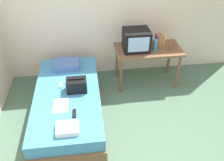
{
  "coord_description": "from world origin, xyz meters",
  "views": [
    {
      "loc": [
        -0.46,
        -1.98,
        2.73
      ],
      "look_at": [
        -0.1,
        0.91,
        0.52
      ],
      "focal_mm": 36.98,
      "sensor_mm": 36.0,
      "label": 1
    }
  ],
  "objects_px": {
    "picture_frame": "(172,45)",
    "pillow": "(67,64)",
    "bed": "(69,105)",
    "handbag": "(77,85)",
    "magazine": "(61,106)",
    "folded_towel": "(68,128)",
    "remote_dark": "(74,113)",
    "desk": "(148,53)",
    "book_row": "(160,40)",
    "tv": "(136,40)",
    "water_bottle": "(155,45)",
    "remote_silver": "(61,85)"
  },
  "relations": [
    {
      "from": "magazine",
      "to": "folded_towel",
      "type": "bearing_deg",
      "value": -76.68
    },
    {
      "from": "tv",
      "to": "remote_silver",
      "type": "height_order",
      "value": "tv"
    },
    {
      "from": "picture_frame",
      "to": "magazine",
      "type": "distance_m",
      "value": 2.13
    },
    {
      "from": "pillow",
      "to": "remote_dark",
      "type": "relative_size",
      "value": 2.73
    },
    {
      "from": "pillow",
      "to": "remote_dark",
      "type": "distance_m",
      "value": 1.17
    },
    {
      "from": "handbag",
      "to": "magazine",
      "type": "xyz_separation_m",
      "value": [
        -0.23,
        -0.32,
        -0.1
      ]
    },
    {
      "from": "desk",
      "to": "water_bottle",
      "type": "height_order",
      "value": "water_bottle"
    },
    {
      "from": "tv",
      "to": "water_bottle",
      "type": "height_order",
      "value": "tv"
    },
    {
      "from": "pillow",
      "to": "magazine",
      "type": "xyz_separation_m",
      "value": [
        -0.06,
        -0.98,
        -0.05
      ]
    },
    {
      "from": "picture_frame",
      "to": "water_bottle",
      "type": "bearing_deg",
      "value": 178.64
    },
    {
      "from": "water_bottle",
      "to": "remote_silver",
      "type": "relative_size",
      "value": 1.4
    },
    {
      "from": "magazine",
      "to": "remote_dark",
      "type": "relative_size",
      "value": 1.86
    },
    {
      "from": "remote_dark",
      "to": "handbag",
      "type": "bearing_deg",
      "value": 85.33
    },
    {
      "from": "picture_frame",
      "to": "remote_silver",
      "type": "height_order",
      "value": "picture_frame"
    },
    {
      "from": "picture_frame",
      "to": "remote_dark",
      "type": "bearing_deg",
      "value": -146.08
    },
    {
      "from": "bed",
      "to": "picture_frame",
      "type": "height_order",
      "value": "picture_frame"
    },
    {
      "from": "bed",
      "to": "pillow",
      "type": "distance_m",
      "value": 0.76
    },
    {
      "from": "picture_frame",
      "to": "remote_dark",
      "type": "distance_m",
      "value": 2.06
    },
    {
      "from": "bed",
      "to": "handbag",
      "type": "xyz_separation_m",
      "value": [
        0.16,
        0.03,
        0.36
      ]
    },
    {
      "from": "pillow",
      "to": "folded_towel",
      "type": "height_order",
      "value": "pillow"
    },
    {
      "from": "desk",
      "to": "book_row",
      "type": "height_order",
      "value": "book_row"
    },
    {
      "from": "remote_dark",
      "to": "book_row",
      "type": "bearing_deg",
      "value": 40.65
    },
    {
      "from": "water_bottle",
      "to": "remote_dark",
      "type": "height_order",
      "value": "water_bottle"
    },
    {
      "from": "pillow",
      "to": "magazine",
      "type": "distance_m",
      "value": 0.98
    },
    {
      "from": "bed",
      "to": "remote_silver",
      "type": "bearing_deg",
      "value": 118.94
    },
    {
      "from": "desk",
      "to": "picture_frame",
      "type": "bearing_deg",
      "value": -12.18
    },
    {
      "from": "bed",
      "to": "folded_towel",
      "type": "height_order",
      "value": "folded_towel"
    },
    {
      "from": "desk",
      "to": "handbag",
      "type": "distance_m",
      "value": 1.46
    },
    {
      "from": "handbag",
      "to": "magazine",
      "type": "height_order",
      "value": "handbag"
    },
    {
      "from": "remote_silver",
      "to": "desk",
      "type": "bearing_deg",
      "value": 20.5
    },
    {
      "from": "picture_frame",
      "to": "pillow",
      "type": "height_order",
      "value": "picture_frame"
    },
    {
      "from": "magazine",
      "to": "folded_towel",
      "type": "distance_m",
      "value": 0.48
    },
    {
      "from": "book_row",
      "to": "handbag",
      "type": "distance_m",
      "value": 1.71
    },
    {
      "from": "handbag",
      "to": "magazine",
      "type": "distance_m",
      "value": 0.4
    },
    {
      "from": "folded_towel",
      "to": "water_bottle",
      "type": "bearing_deg",
      "value": 43.79
    },
    {
      "from": "remote_silver",
      "to": "folded_towel",
      "type": "bearing_deg",
      "value": -81.78
    },
    {
      "from": "pillow",
      "to": "remote_silver",
      "type": "height_order",
      "value": "pillow"
    },
    {
      "from": "magazine",
      "to": "remote_silver",
      "type": "bearing_deg",
      "value": 93.02
    },
    {
      "from": "tv",
      "to": "folded_towel",
      "type": "relative_size",
      "value": 1.57
    },
    {
      "from": "folded_towel",
      "to": "handbag",
      "type": "bearing_deg",
      "value": 81.12
    },
    {
      "from": "picture_frame",
      "to": "magazine",
      "type": "relative_size",
      "value": 0.58
    },
    {
      "from": "picture_frame",
      "to": "handbag",
      "type": "height_order",
      "value": "picture_frame"
    },
    {
      "from": "desk",
      "to": "handbag",
      "type": "xyz_separation_m",
      "value": [
        -1.27,
        -0.72,
        -0.04
      ]
    },
    {
      "from": "water_bottle",
      "to": "remote_dark",
      "type": "xyz_separation_m",
      "value": [
        -1.4,
        -1.15,
        -0.32
      ]
    },
    {
      "from": "magazine",
      "to": "water_bottle",
      "type": "bearing_deg",
      "value": 31.08
    },
    {
      "from": "tv",
      "to": "book_row",
      "type": "xyz_separation_m",
      "value": [
        0.45,
        0.09,
        -0.07
      ]
    },
    {
      "from": "bed",
      "to": "picture_frame",
      "type": "relative_size",
      "value": 11.85
    },
    {
      "from": "handbag",
      "to": "remote_dark",
      "type": "relative_size",
      "value": 1.92
    },
    {
      "from": "tv",
      "to": "book_row",
      "type": "bearing_deg",
      "value": 11.36
    },
    {
      "from": "pillow",
      "to": "folded_towel",
      "type": "xyz_separation_m",
      "value": [
        0.05,
        -1.44,
        -0.01
      ]
    }
  ]
}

